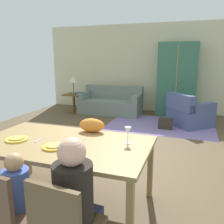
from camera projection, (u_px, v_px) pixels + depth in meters
The scene contains 23 objects.
ground_plane at pixel (132, 146), 4.64m from camera, with size 7.45×6.51×0.02m, color brown.
back_wall at pixel (159, 68), 7.39m from camera, with size 7.45×0.10×2.70m, color beige.
dining_table at pixel (64, 147), 2.62m from camera, with size 1.89×1.07×0.76m.
plate_near_man at pixel (17, 139), 2.66m from camera, with size 0.25×0.25×0.02m, color yellow.
pizza_near_man at pixel (17, 138), 2.66m from camera, with size 0.17×0.17×0.01m, color gold.
plate_near_child at pixel (54, 147), 2.44m from camera, with size 0.25×0.25×0.02m, color yellow.
pizza_near_child at pixel (54, 145), 2.44m from camera, with size 0.17×0.17×0.01m, color #E1A652.
wine_glass at pixel (128, 132), 2.53m from camera, with size 0.07×0.07×0.19m.
fork at pixel (39, 140), 2.65m from camera, with size 0.02×0.15×0.01m, color silver.
knife at pixel (82, 140), 2.64m from camera, with size 0.01×0.17×0.01m, color silver.
dining_chair_child at pixel (5, 212), 1.84m from camera, with size 0.46×0.46×0.87m.
person_child at pixel (21, 206), 2.01m from camera, with size 0.22×0.30×0.92m.
person_woman at pixel (77, 210), 1.83m from camera, with size 0.30×0.41×1.11m.
cat at pixel (92, 125), 2.94m from camera, with size 0.32×0.16×0.17m, color orange.
area_rug at pixel (161, 125), 6.03m from camera, with size 2.60×1.80×0.01m, color #7D6AA0.
couch at pixel (111, 103), 7.27m from camera, with size 1.85×0.86×0.82m.
armchair at pixel (189, 113), 5.90m from camera, with size 1.21×1.21×0.82m.
armoire at pixel (177, 80), 6.91m from camera, with size 1.10×0.59×2.10m.
side_table at pixel (74, 100), 7.38m from camera, with size 0.56×0.56×0.58m.
table_lamp at pixel (73, 80), 7.24m from camera, with size 0.26×0.26×0.54m.
book_lower at pixel (79, 94), 7.31m from camera, with size 0.22×0.16×0.03m, color #A3233A.
book_upper at pixel (80, 93), 7.28m from camera, with size 0.22×0.16×0.03m, color navy.
handbag at pixel (165, 124), 5.68m from camera, with size 0.32×0.16×0.26m, color #2F281C.
Camera 1 is at (1.06, -3.61, 1.66)m, focal length 38.12 mm.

